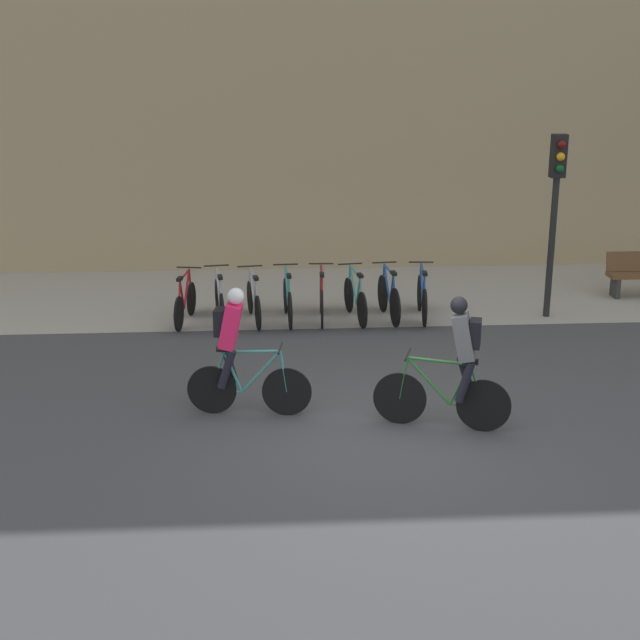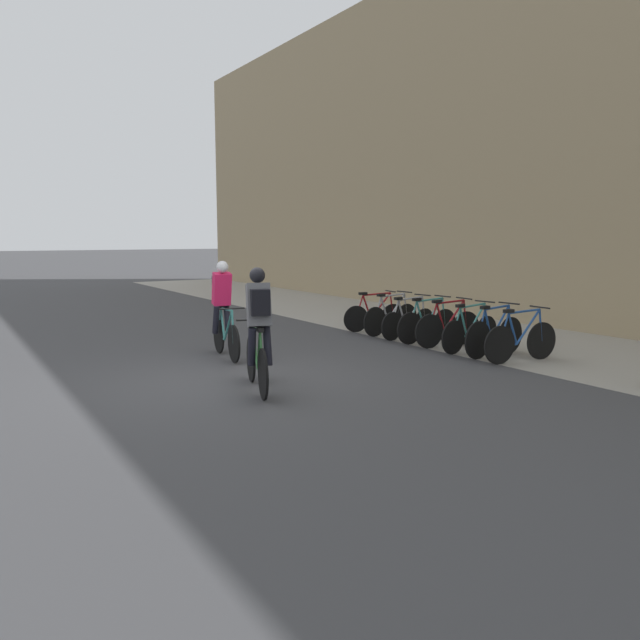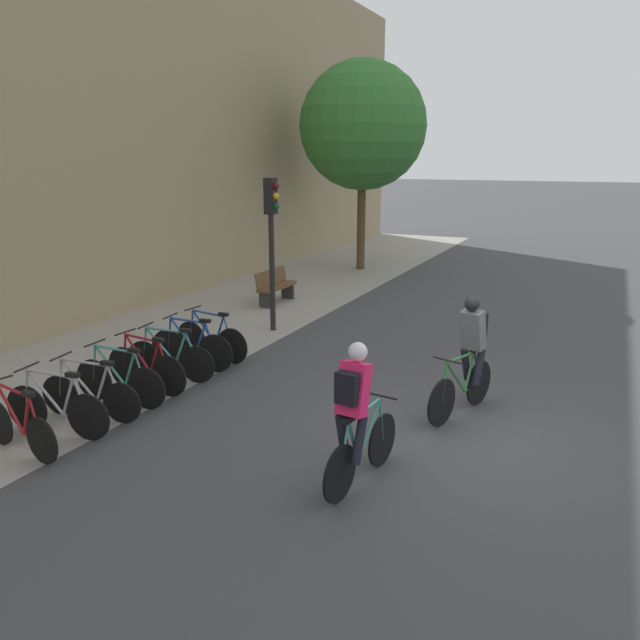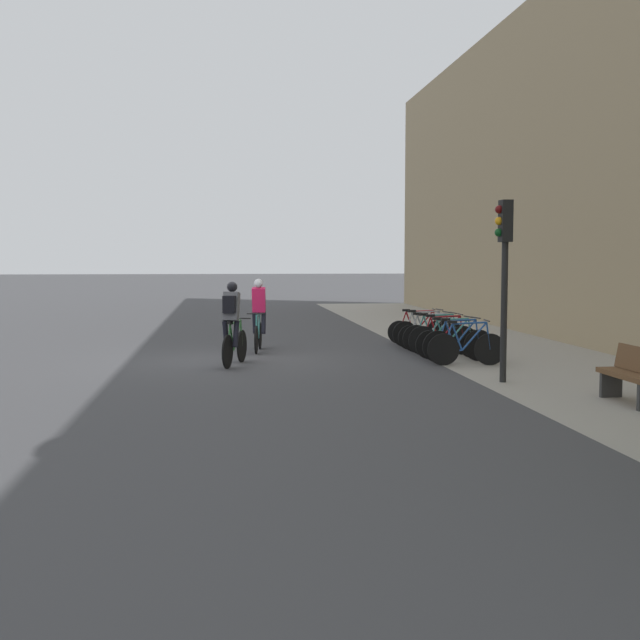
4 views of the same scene
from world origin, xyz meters
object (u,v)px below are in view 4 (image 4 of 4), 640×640
at_px(parked_bike_0, 418,330).
at_px(parked_bike_3, 436,336).
at_px(parked_bike_5, 450,341).
at_px(parked_bike_7, 467,347).
at_px(parked_bike_2, 430,334).
at_px(parked_bike_4, 443,338).
at_px(parked_bike_1, 423,331).
at_px(cyclist_grey, 232,322).
at_px(cyclist_pink, 259,313).
at_px(bench, 633,375).
at_px(parked_bike_6, 458,343).
at_px(traffic_light_pole, 504,256).

relative_size(parked_bike_0, parked_bike_3, 0.95).
xyz_separation_m(parked_bike_5, parked_bike_7, (1.23, 0.00, 0.01)).
bearing_deg(parked_bike_2, parked_bike_7, 0.03).
distance_m(parked_bike_0, parked_bike_4, 2.47).
xyz_separation_m(parked_bike_2, parked_bike_3, (0.62, 0.00, 0.02)).
height_order(parked_bike_1, parked_bike_3, parked_bike_3).
xyz_separation_m(cyclist_grey, parked_bike_7, (0.45, 4.96, -0.54)).
xyz_separation_m(cyclist_grey, parked_bike_4, (-1.41, 4.96, -0.54)).
xyz_separation_m(cyclist_pink, parked_bike_7, (3.29, 4.28, -0.54)).
bearing_deg(parked_bike_4, parked_bike_3, -179.92).
xyz_separation_m(parked_bike_2, bench, (7.80, 1.22, 0.08)).
xyz_separation_m(parked_bike_0, parked_bike_3, (1.86, 0.00, 0.02)).
relative_size(parked_bike_6, parked_bike_7, 0.99).
distance_m(parked_bike_4, parked_bike_5, 0.62).
height_order(cyclist_grey, parked_bike_4, cyclist_grey).
distance_m(parked_bike_1, parked_bike_3, 1.24).
bearing_deg(traffic_light_pole, parked_bike_0, 179.61).
height_order(parked_bike_3, parked_bike_5, parked_bike_3).
bearing_deg(parked_bike_7, parked_bike_2, -179.97).
distance_m(parked_bike_5, parked_bike_6, 0.62).
xyz_separation_m(parked_bike_0, parked_bike_1, (0.62, 0.00, 0.02)).
relative_size(parked_bike_6, traffic_light_pole, 0.50).
bearing_deg(parked_bike_1, traffic_light_pole, -0.43).
bearing_deg(parked_bike_2, parked_bike_5, 0.02).
relative_size(cyclist_pink, traffic_light_pole, 0.53).
bearing_deg(parked_bike_1, parked_bike_0, -179.98).
height_order(parked_bike_7, bench, parked_bike_7).
distance_m(parked_bike_1, parked_bike_7, 3.71).
xyz_separation_m(cyclist_grey, parked_bike_2, (-2.64, 4.96, -0.56)).
bearing_deg(cyclist_grey, parked_bike_5, 99.00).
bearing_deg(bench, parked_bike_7, -165.44).
bearing_deg(parked_bike_7, bench, 14.56).
xyz_separation_m(parked_bike_0, traffic_light_pole, (6.66, -0.04, 1.94)).
xyz_separation_m(parked_bike_3, bench, (7.18, 1.22, 0.06)).
xyz_separation_m(parked_bike_1, parked_bike_6, (3.09, 0.00, 0.01)).
height_order(parked_bike_5, traffic_light_pole, traffic_light_pole).
height_order(cyclist_pink, parked_bike_4, cyclist_pink).
bearing_deg(cyclist_pink, parked_bike_0, 103.59).
xyz_separation_m(parked_bike_5, traffic_light_pole, (3.57, -0.04, 1.93)).
distance_m(parked_bike_1, bench, 8.50).
bearing_deg(parked_bike_0, parked_bike_6, 0.02).
relative_size(parked_bike_3, parked_bike_7, 1.00).
distance_m(cyclist_grey, parked_bike_2, 5.64).
relative_size(cyclist_pink, parked_bike_4, 1.07).
xyz_separation_m(cyclist_pink, cyclist_grey, (2.84, -0.68, -0.00)).
bearing_deg(parked_bike_3, parked_bike_1, -179.99).
distance_m(cyclist_grey, parked_bike_4, 5.18).
bearing_deg(cyclist_grey, parked_bike_7, 84.83).
xyz_separation_m(parked_bike_1, traffic_light_pole, (6.04, -0.05, 1.92)).
distance_m(parked_bike_2, parked_bike_6, 2.47).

